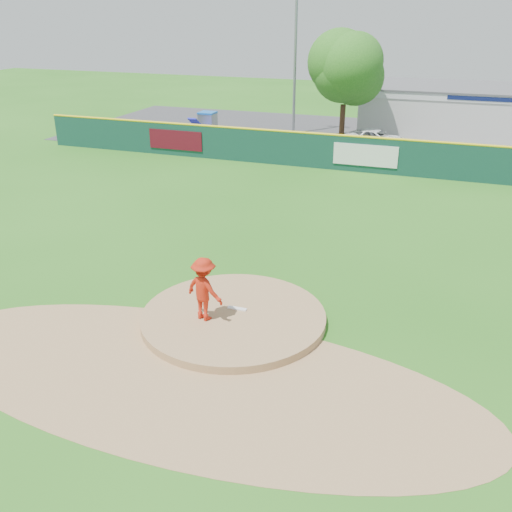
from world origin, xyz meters
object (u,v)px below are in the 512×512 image
(playground_slide, at_px, (207,124))
(deciduous_tree, at_px, (345,74))
(pool_building_grp, at_px, (469,109))
(light_pole_left, at_px, (295,47))
(pitcher, at_px, (204,289))
(van, at_px, (376,139))

(playground_slide, relative_size, deciduous_tree, 0.43)
(pool_building_grp, distance_m, playground_slide, 19.33)
(pool_building_grp, distance_m, light_pole_left, 13.72)
(pitcher, bearing_deg, light_pole_left, -62.17)
(light_pole_left, bearing_deg, van, -22.98)
(pool_building_grp, bearing_deg, playground_slide, -155.00)
(playground_slide, bearing_deg, light_pole_left, 29.92)
(van, xyz_separation_m, deciduous_tree, (-2.48, 0.75, 3.94))
(van, xyz_separation_m, playground_slide, (-11.98, -0.42, 0.28))
(playground_slide, xyz_separation_m, deciduous_tree, (9.50, 1.17, 3.66))
(pool_building_grp, height_order, deciduous_tree, deciduous_tree)
(light_pole_left, bearing_deg, deciduous_tree, -26.57)
(van, relative_size, pool_building_grp, 0.28)
(van, relative_size, light_pole_left, 0.39)
(pitcher, relative_size, playground_slide, 0.60)
(pitcher, bearing_deg, van, -75.79)
(pitcher, height_order, playground_slide, pitcher)
(pitcher, distance_m, pool_building_grp, 33.20)
(pool_building_grp, relative_size, playground_slide, 4.76)
(light_pole_left, bearing_deg, pitcher, -79.06)
(light_pole_left, bearing_deg, playground_slide, -150.08)
(playground_slide, height_order, light_pole_left, light_pole_left)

